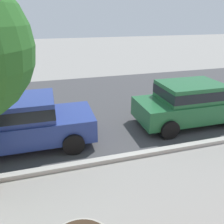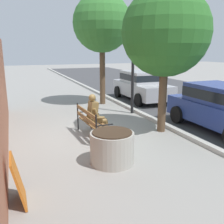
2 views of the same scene
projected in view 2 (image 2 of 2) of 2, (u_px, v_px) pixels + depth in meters
ground_plane at (87, 136)px, 8.17m from camera, size 80.00×80.00×0.00m
curb_stone at (164, 124)px, 9.19m from camera, size 60.00×0.20×0.12m
park_bench at (91, 120)px, 7.93m from camera, size 1.82×0.62×0.95m
bronze_statue_seated at (97, 116)px, 7.99m from camera, size 0.62×0.79×1.37m
concrete_planter at (112, 147)px, 6.14m from camera, size 1.07×1.07×0.80m
street_tree_near_bench at (102, 23)px, 12.09m from camera, size 2.78×2.78×5.32m
street_tree_down_street at (166, 32)px, 7.89m from camera, size 2.78×2.78×4.62m
parked_car_silver at (141, 85)px, 13.75m from camera, size 4.11×1.95×1.56m
parked_car_blue at (222, 106)px, 8.56m from camera, size 4.11×1.95×1.56m
lamp_post at (133, 53)px, 10.48m from camera, size 0.32×0.32×3.90m
leaning_signboard at (18, 180)px, 4.49m from camera, size 0.70×0.23×0.89m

